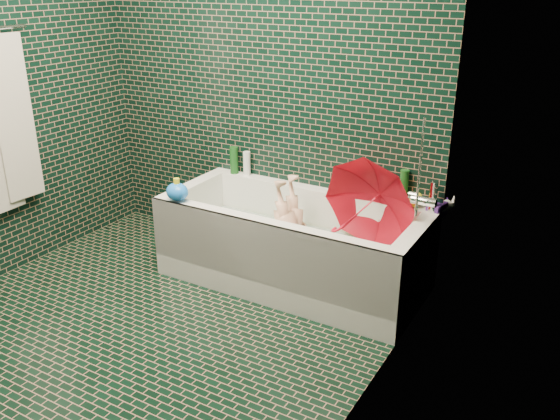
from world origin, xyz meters
The scene contains 19 objects.
floor centered at (0.00, 0.00, 0.00)m, with size 2.80×2.80×0.00m, color black.
wall_back centered at (0.00, 1.40, 1.25)m, with size 2.80×2.80×0.00m, color black.
wall_right centered at (1.30, 0.00, 1.25)m, with size 2.80×2.80×0.00m, color black.
bathtub centered at (0.45, 1.01, 0.21)m, with size 1.70×0.75×0.55m.
bath_mat centered at (0.45, 1.02, 0.16)m, with size 1.35×0.47×0.01m, color green.
water centered at (0.45, 1.02, 0.30)m, with size 1.48×0.53×0.00m, color silver.
towel centered at (-1.24, 0.24, 1.03)m, with size 0.08×0.44×1.12m.
faucet centered at (1.26, 1.02, 0.77)m, with size 0.18×0.19×0.55m.
child centered at (0.44, 1.03, 0.31)m, with size 0.29×0.19×0.79m, color #E5AD8F.
umbrella centered at (0.89, 1.08, 0.57)m, with size 0.59×0.59×0.52m, color red.
soap_bottle_a centered at (1.25, 1.34, 0.55)m, with size 0.09×0.09×0.23m, color white.
soap_bottle_b centered at (1.25, 1.33, 0.55)m, with size 0.09×0.09×0.19m, color #442079.
soap_bottle_c centered at (1.06, 1.37, 0.55)m, with size 0.12×0.12×0.15m, color #154A18.
bottle_right_tall centered at (1.05, 1.37, 0.66)m, with size 0.06×0.06×0.23m, color #154A18.
bottle_right_pump centered at (1.25, 1.33, 0.65)m, with size 0.05×0.05×0.20m, color silver.
bottle_left_tall centered at (-0.22, 1.35, 0.65)m, with size 0.06×0.06×0.20m, color #154A18.
bottle_left_short centered at (-0.12, 1.36, 0.64)m, with size 0.05×0.05×0.17m, color white.
rubber_duck centered at (1.12, 1.35, 0.59)m, with size 0.12×0.08×0.10m.
bath_toy centered at (-0.22, 0.70, 0.62)m, with size 0.16×0.13×0.15m.
Camera 1 is at (2.13, -2.05, 1.93)m, focal length 38.00 mm.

